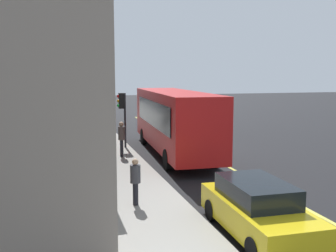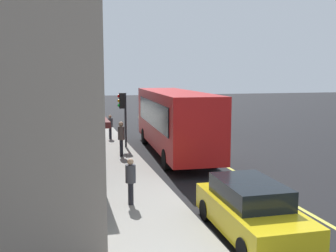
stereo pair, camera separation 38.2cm
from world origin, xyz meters
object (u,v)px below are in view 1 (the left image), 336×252
at_px(bus, 174,119).
at_px(pedestrian_mid_block, 122,136).
at_px(traffic_light, 122,107).
at_px(car_yellow, 258,209).
at_px(pedestrian_by_curb, 135,178).
at_px(pedestrian_at_corner, 109,125).

xyz_separation_m(bus, pedestrian_mid_block, (-0.54, 3.01, -0.72)).
bearing_deg(pedestrian_mid_block, traffic_light, -10.53).
height_order(bus, car_yellow, bus).
xyz_separation_m(bus, pedestrian_by_curb, (-8.22, 3.80, -0.91)).
relative_size(car_yellow, pedestrian_by_curb, 2.80).
bearing_deg(traffic_light, pedestrian_by_curb, 172.91).
height_order(bus, pedestrian_at_corner, bus).
relative_size(bus, pedestrian_at_corner, 7.02).
relative_size(pedestrian_at_corner, pedestrian_by_curb, 1.03).
height_order(pedestrian_at_corner, pedestrian_mid_block, pedestrian_mid_block).
distance_m(bus, traffic_light, 3.28).
bearing_deg(pedestrian_at_corner, pedestrian_by_curb, 176.23).
height_order(car_yellow, pedestrian_at_corner, pedestrian_at_corner).
bearing_deg(pedestrian_at_corner, car_yellow, -173.29).
bearing_deg(car_yellow, bus, -5.00).
relative_size(bus, pedestrian_mid_block, 6.13).
xyz_separation_m(traffic_light, pedestrian_by_curb, (-10.24, 1.27, -1.46)).
xyz_separation_m(bus, pedestrian_at_corner, (5.22, 2.92, -0.88)).
distance_m(traffic_light, pedestrian_by_curb, 10.42).
relative_size(bus, car_yellow, 2.59).
bearing_deg(bus, car_yellow, 175.00).
xyz_separation_m(bus, car_yellow, (-11.22, 0.98, -1.24)).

